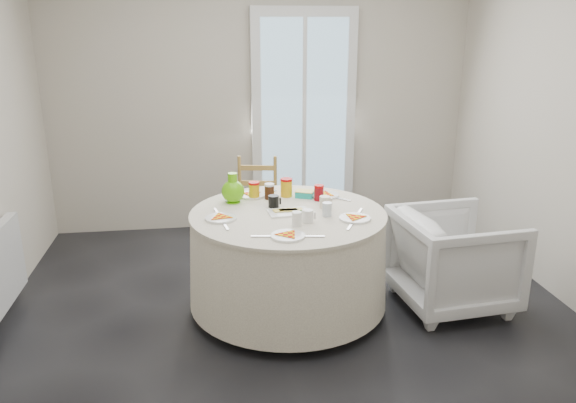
{
  "coord_description": "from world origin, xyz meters",
  "views": [
    {
      "loc": [
        -0.52,
        -3.36,
        1.95
      ],
      "look_at": [
        -0.0,
        0.21,
        0.8
      ],
      "focal_mm": 35.0,
      "sensor_mm": 36.0,
      "label": 1
    }
  ],
  "objects": [
    {
      "name": "floor",
      "position": [
        0.0,
        0.0,
        0.0
      ],
      "size": [
        4.0,
        4.0,
        0.0
      ],
      "primitive_type": "plane",
      "color": "black",
      "rests_on": "ground"
    },
    {
      "name": "mugs_glasses",
      "position": [
        0.09,
        0.22,
        0.81
      ],
      "size": [
        0.57,
        0.57,
        0.1
      ],
      "primitive_type": null,
      "rotation": [
        0.0,
        0.0,
        -0.03
      ],
      "color": "#AAA9A9",
      "rests_on": "table"
    },
    {
      "name": "green_pitcher",
      "position": [
        -0.36,
        0.49,
        0.87
      ],
      "size": [
        0.19,
        0.19,
        0.21
      ],
      "primitive_type": null,
      "rotation": [
        0.0,
        0.0,
        -0.21
      ],
      "color": "#5ABE0A",
      "rests_on": "table"
    },
    {
      "name": "wall_back",
      "position": [
        0.0,
        2.0,
        1.3
      ],
      "size": [
        4.0,
        0.02,
        2.6
      ],
      "primitive_type": "cube",
      "color": "#BCB5A3",
      "rests_on": "floor"
    },
    {
      "name": "glass_door",
      "position": [
        0.4,
        1.95,
        1.05
      ],
      "size": [
        1.0,
        0.08,
        2.1
      ],
      "primitive_type": "cube",
      "color": "silver",
      "rests_on": "floor"
    },
    {
      "name": "armchair",
      "position": [
        1.17,
        0.09,
        0.39
      ],
      "size": [
        0.77,
        0.81,
        0.77
      ],
      "primitive_type": "imported",
      "rotation": [
        0.0,
        0.0,
        1.67
      ],
      "color": "silver",
      "rests_on": "floor"
    },
    {
      "name": "table",
      "position": [
        -0.0,
        0.21,
        0.38
      ],
      "size": [
        1.37,
        1.37,
        0.69
      ],
      "primitive_type": "cylinder",
      "color": "white",
      "rests_on": "floor"
    },
    {
      "name": "cheese_platter",
      "position": [
        -0.0,
        0.19,
        0.77
      ],
      "size": [
        0.29,
        0.2,
        0.04
      ],
      "primitive_type": null,
      "rotation": [
        0.0,
        0.0,
        0.09
      ],
      "color": "white",
      "rests_on": "table"
    },
    {
      "name": "place_settings",
      "position": [
        -0.0,
        0.21,
        0.77
      ],
      "size": [
        1.4,
        1.4,
        0.02
      ],
      "primitive_type": null,
      "rotation": [
        0.0,
        0.0,
        0.27
      ],
      "color": "white",
      "rests_on": "table"
    },
    {
      "name": "jar_cluster",
      "position": [
        0.02,
        0.5,
        0.82
      ],
      "size": [
        0.59,
        0.45,
        0.15
      ],
      "primitive_type": null,
      "rotation": [
        0.0,
        0.0,
        0.41
      ],
      "color": "#994A1D",
      "rests_on": "table"
    },
    {
      "name": "wooden_chair",
      "position": [
        -0.12,
        1.32,
        0.47
      ],
      "size": [
        0.43,
        0.42,
        0.84
      ],
      "primitive_type": null,
      "rotation": [
        0.0,
        0.0,
        -0.18
      ],
      "color": "olive",
      "rests_on": "floor"
    },
    {
      "name": "butter_tub",
      "position": [
        0.17,
        0.53,
        0.79
      ],
      "size": [
        0.16,
        0.14,
        0.05
      ],
      "primitive_type": "cube",
      "rotation": [
        0.0,
        0.0,
        -0.39
      ],
      "color": "#13AA9A",
      "rests_on": "table"
    }
  ]
}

